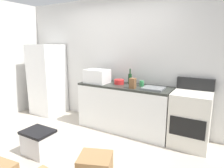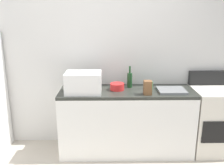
% 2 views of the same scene
% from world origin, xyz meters
% --- Properties ---
extents(wall_back, '(5.00, 0.10, 2.60)m').
position_xyz_m(wall_back, '(0.00, 1.55, 1.30)').
color(wall_back, silver).
rests_on(wall_back, ground_plane).
extents(kitchen_counter, '(1.80, 0.60, 0.90)m').
position_xyz_m(kitchen_counter, '(0.30, 1.20, 0.45)').
color(kitchen_counter, white).
rests_on(kitchen_counter, ground_plane).
extents(stove_oven, '(0.60, 0.61, 1.10)m').
position_xyz_m(stove_oven, '(1.52, 1.21, 0.47)').
color(stove_oven, silver).
rests_on(stove_oven, ground_plane).
extents(microwave, '(0.46, 0.34, 0.27)m').
position_xyz_m(microwave, '(-0.27, 1.11, 1.04)').
color(microwave, white).
rests_on(microwave, kitchen_counter).
extents(sink_basin, '(0.36, 0.32, 0.03)m').
position_xyz_m(sink_basin, '(0.89, 1.14, 0.92)').
color(sink_basin, slate).
rests_on(sink_basin, kitchen_counter).
extents(wine_bottle, '(0.07, 0.07, 0.30)m').
position_xyz_m(wine_bottle, '(0.35, 1.34, 1.01)').
color(wine_bottle, '#193F1E').
rests_on(wine_bottle, kitchen_counter).
extents(coffee_mug, '(0.08, 0.08, 0.10)m').
position_xyz_m(coffee_mug, '(0.62, 1.27, 0.95)').
color(coffee_mug, '#338C4C').
rests_on(coffee_mug, kitchen_counter).
extents(knife_block, '(0.10, 0.10, 0.18)m').
position_xyz_m(knife_block, '(0.55, 1.02, 0.99)').
color(knife_block, brown).
rests_on(knife_block, kitchen_counter).
extents(mixing_bowl, '(0.19, 0.19, 0.09)m').
position_xyz_m(mixing_bowl, '(0.17, 1.22, 0.95)').
color(mixing_bowl, red).
rests_on(mixing_bowl, kitchen_counter).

